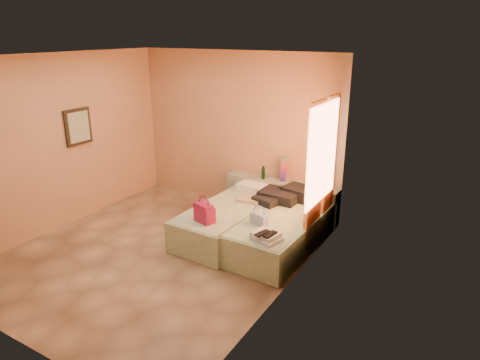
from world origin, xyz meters
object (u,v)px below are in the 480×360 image
(bed_right, at_px, (282,232))
(flower_vase, at_px, (321,182))
(water_bottle, at_px, (263,173))
(blue_handbag, at_px, (259,219))
(bed_left, at_px, (230,220))
(magenta_handbag, at_px, (204,213))
(towel_stack, at_px, (267,237))
(green_book, at_px, (299,186))
(headboard_ledge, at_px, (281,199))

(bed_right, bearing_deg, flower_vase, 80.16)
(water_bottle, bearing_deg, blue_handbag, -64.42)
(bed_left, distance_m, magenta_handbag, 0.78)
(blue_handbag, distance_m, towel_stack, 0.49)
(green_book, xyz_separation_m, flower_vase, (0.36, 0.02, 0.12))
(headboard_ledge, height_order, magenta_handbag, magenta_handbag)
(water_bottle, distance_m, green_book, 0.71)
(headboard_ledge, distance_m, magenta_handbag, 1.83)
(water_bottle, bearing_deg, headboard_ledge, 8.96)
(headboard_ledge, relative_size, bed_left, 1.02)
(magenta_handbag, bearing_deg, towel_stack, 13.09)
(bed_right, bearing_deg, blue_handbag, -113.16)
(bed_left, relative_size, blue_handbag, 7.75)
(water_bottle, relative_size, towel_stack, 0.63)
(bed_left, height_order, magenta_handbag, magenta_handbag)
(green_book, bearing_deg, bed_right, -102.90)
(water_bottle, distance_m, blue_handbag, 1.56)
(bed_left, height_order, bed_right, same)
(flower_vase, xyz_separation_m, magenta_handbag, (-1.11, -1.70, -0.14))
(blue_handbag, height_order, towel_stack, blue_handbag)
(water_bottle, height_order, magenta_handbag, water_bottle)
(bed_right, xyz_separation_m, flower_vase, (0.20, 0.99, 0.53))
(water_bottle, distance_m, flower_vase, 1.06)
(bed_right, height_order, flower_vase, flower_vase)
(bed_left, bearing_deg, headboard_ledge, 72.71)
(headboard_ledge, height_order, bed_right, headboard_ledge)
(headboard_ledge, bearing_deg, towel_stack, -70.19)
(bed_left, relative_size, towel_stack, 5.71)
(headboard_ledge, xyz_separation_m, water_bottle, (-0.33, -0.05, 0.44))
(bed_left, distance_m, green_book, 1.32)
(headboard_ledge, relative_size, magenta_handbag, 6.75)
(bed_left, relative_size, flower_vase, 7.63)
(green_book, relative_size, flower_vase, 0.64)
(bed_right, bearing_deg, water_bottle, 132.30)
(headboard_ledge, relative_size, green_book, 12.24)
(magenta_handbag, height_order, blue_handbag, magenta_handbag)
(bed_left, height_order, green_book, green_book)
(green_book, distance_m, magenta_handbag, 1.84)
(bed_right, height_order, water_bottle, water_bottle)
(bed_right, distance_m, green_book, 1.07)
(bed_right, bearing_deg, magenta_handbag, -140.13)
(green_book, bearing_deg, headboard_ledge, 146.61)
(bed_right, height_order, green_book, green_book)
(magenta_handbag, bearing_deg, flower_vase, 73.43)
(water_bottle, height_order, flower_vase, flower_vase)
(headboard_ledge, xyz_separation_m, flower_vase, (0.73, -0.06, 0.46))
(flower_vase, bearing_deg, headboard_ledge, 175.25)
(magenta_handbag, bearing_deg, bed_right, 54.66)
(green_book, bearing_deg, flower_vase, -19.08)
(water_bottle, bearing_deg, green_book, -2.08)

